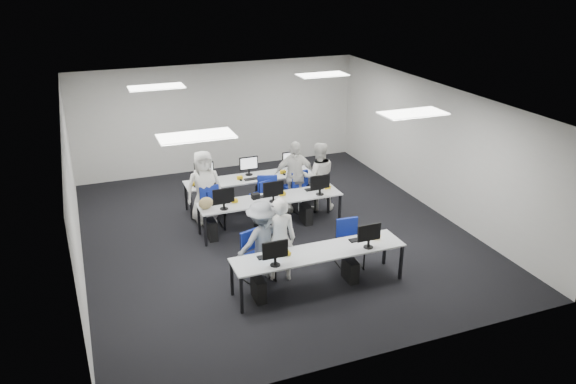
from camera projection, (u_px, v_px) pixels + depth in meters
name	position (u px, v px, depth m)	size (l,w,h in m)	color
room	(273.00, 168.00, 11.82)	(9.00, 9.02, 3.00)	black
ceiling_panels	(273.00, 99.00, 11.26)	(5.20, 4.60, 0.02)	white
desk_front	(319.00, 254.00, 10.07)	(3.20, 0.70, 0.73)	silver
desk_mid	(271.00, 201.00, 12.31)	(3.20, 0.70, 0.73)	silver
desk_back	(251.00, 179.00, 13.52)	(3.20, 0.70, 0.73)	silver
equipment_front	(309.00, 272.00, 10.11)	(2.51, 0.41, 1.19)	#0C51A0
equipment_mid	(263.00, 215.00, 12.35)	(2.91, 0.41, 1.19)	white
equipment_back	(259.00, 190.00, 13.72)	(2.91, 0.41, 1.19)	white
chair_0	(258.00, 266.00, 10.42)	(0.63, 0.65, 0.97)	navy
chair_1	(350.00, 252.00, 10.94)	(0.50, 0.54, 0.94)	navy
chair_2	(213.00, 215.00, 12.51)	(0.46, 0.50, 0.94)	navy
chair_3	(268.00, 205.00, 12.98)	(0.61, 0.64, 0.98)	navy
chair_4	(303.00, 202.00, 13.28)	(0.53, 0.55, 0.85)	navy
chair_5	(217.00, 211.00, 12.82)	(0.51, 0.53, 0.81)	navy
chair_6	(262.00, 202.00, 13.23)	(0.56, 0.58, 0.88)	navy
chair_7	(295.00, 195.00, 13.59)	(0.57, 0.60, 0.97)	navy
handbag	(206.00, 203.00, 11.73)	(0.32, 0.20, 0.26)	tan
student_0	(280.00, 239.00, 10.28)	(0.60, 0.40, 1.66)	silver
student_1	(318.00, 176.00, 13.28)	(0.81, 0.63, 1.66)	silver
student_2	(204.00, 187.00, 12.60)	(0.83, 0.54, 1.69)	silver
student_3	(294.00, 176.00, 13.22)	(1.00, 0.42, 1.71)	silver
photographer	(262.00, 240.00, 10.35)	(1.00, 0.57, 1.54)	gray
dslr_camera	(256.00, 196.00, 10.18)	(0.14, 0.18, 0.10)	black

